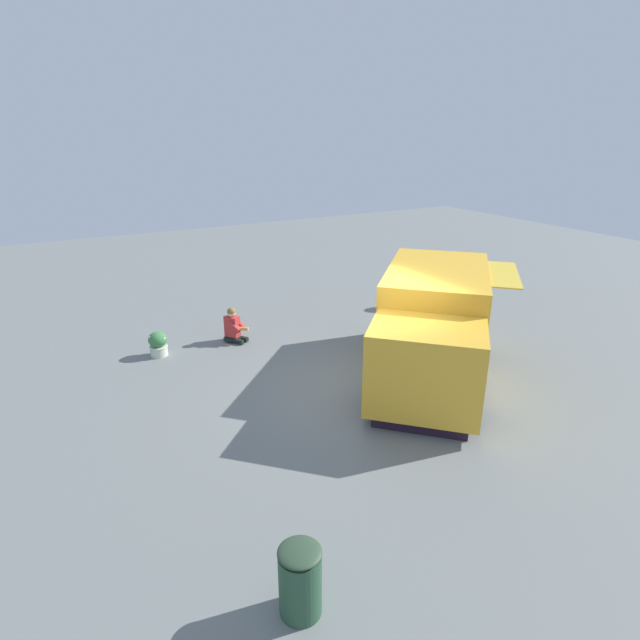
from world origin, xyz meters
TOP-DOWN VIEW (x-y plane):
  - ground_plane at (0.00, 0.00)m, footprint 40.00×40.00m
  - food_truck at (-0.05, 1.46)m, footprint 5.07×5.02m
  - person_customer at (-3.92, -1.72)m, footprint 0.74×0.66m
  - planter_flowering_near at (-3.95, -3.61)m, footprint 0.44×0.44m
  - planter_flowering_far at (-4.01, 3.54)m, footprint 0.48×0.48m
  - trash_bin at (3.89, -3.75)m, footprint 0.49×0.49m

SIDE VIEW (x-z plane):
  - ground_plane at x=0.00m, z-range 0.00..0.00m
  - planter_flowering_near at x=-3.95m, z-range 0.01..0.61m
  - person_customer at x=-3.92m, z-range -0.10..0.81m
  - planter_flowering_far at x=-4.01m, z-range 0.02..0.72m
  - trash_bin at x=3.89m, z-range 0.01..0.91m
  - food_truck at x=-0.05m, z-range -0.05..2.22m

